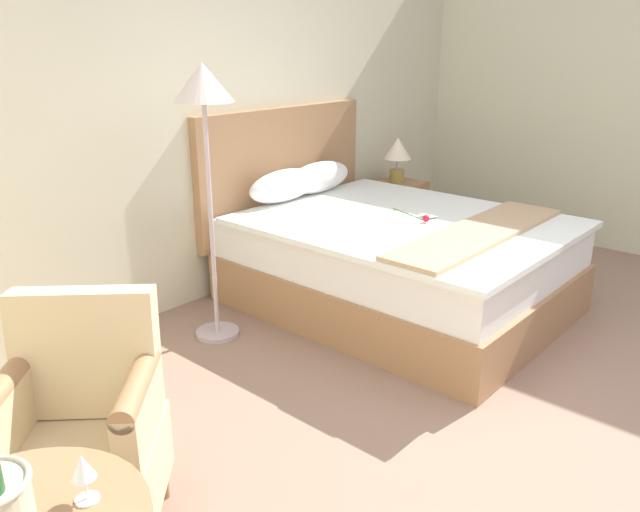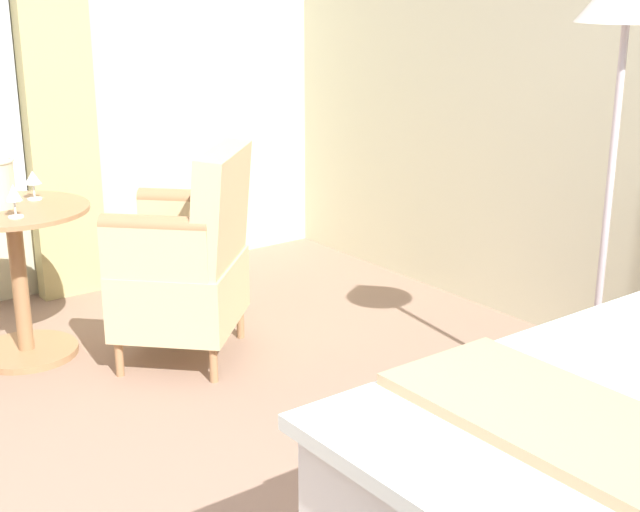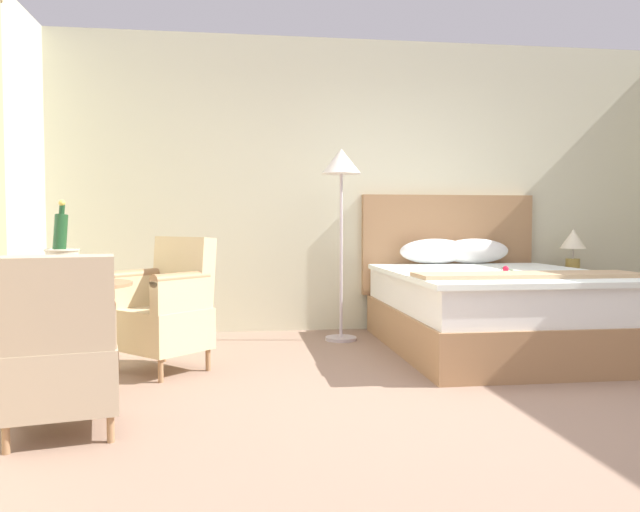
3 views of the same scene
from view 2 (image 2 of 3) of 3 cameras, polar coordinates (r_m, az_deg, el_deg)
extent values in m
cube|color=tan|center=(4.77, -16.66, 12.44)|extent=(0.10, 0.36, 2.56)
cylinder|color=#B7A9B1|center=(3.69, 16.75, -9.41)|extent=(0.28, 0.28, 0.03)
cylinder|color=#B7A9B1|center=(3.43, 17.82, 1.77)|extent=(0.03, 0.03, 1.46)
cylinder|color=#9F744E|center=(4.27, -18.24, -5.82)|extent=(0.46, 0.46, 0.03)
cylinder|color=#9F744E|center=(4.16, -18.65, -1.78)|extent=(0.07, 0.07, 0.67)
cylinder|color=#9F744E|center=(4.07, -19.11, 2.79)|extent=(0.66, 0.66, 0.02)
cylinder|color=white|center=(3.89, -18.88, 2.40)|extent=(0.06, 0.06, 0.01)
cylinder|color=white|center=(3.89, -18.94, 2.91)|extent=(0.01, 0.01, 0.07)
cone|color=white|center=(3.87, -19.03, 3.86)|extent=(0.07, 0.07, 0.07)
cylinder|color=white|center=(4.19, -17.79, 3.51)|extent=(0.06, 0.06, 0.01)
cylinder|color=white|center=(4.18, -17.84, 3.99)|extent=(0.01, 0.01, 0.07)
cone|color=white|center=(4.17, -17.91, 4.82)|extent=(0.07, 0.07, 0.06)
cylinder|color=#9F744E|center=(4.35, -10.46, -3.87)|extent=(0.04, 0.04, 0.16)
cylinder|color=#9F744E|center=(3.92, -12.73, -6.41)|extent=(0.04, 0.04, 0.16)
cylinder|color=#9F744E|center=(4.23, -5.12, -4.22)|extent=(0.04, 0.04, 0.16)
cylinder|color=#9F744E|center=(3.80, -6.83, -6.89)|extent=(0.04, 0.04, 0.16)
cube|color=#D2B98A|center=(3.99, -8.92, -2.31)|extent=(0.75, 0.75, 0.29)
cube|color=#D2B98A|center=(3.82, -6.36, 3.10)|extent=(0.50, 0.50, 0.51)
cube|color=#D2B98A|center=(4.13, -8.40, 2.13)|extent=(0.39, 0.38, 0.22)
cylinder|color=#9F744E|center=(4.11, -8.47, 3.62)|extent=(0.39, 0.38, 0.09)
cube|color=#D2B98A|center=(3.70, -10.45, 0.23)|extent=(0.39, 0.38, 0.22)
cylinder|color=#9F744E|center=(3.67, -10.54, 1.89)|extent=(0.39, 0.38, 0.09)
camera|label=1|loc=(4.21, -41.63, 15.95)|focal=35.00mm
camera|label=3|loc=(3.97, -78.98, -5.49)|focal=35.00mm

